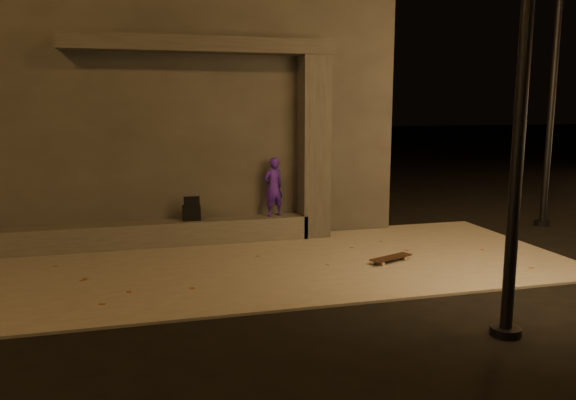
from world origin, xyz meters
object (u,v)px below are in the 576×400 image
object	(u,v)px
backpack	(191,212)
skateboard	(391,258)
skateboarder	(273,187)
column	(314,148)

from	to	relation	value
backpack	skateboard	world-z (taller)	backpack
skateboarder	skateboard	distance (m)	2.88
column	backpack	size ratio (longest dim) A/B	7.50
skateboarder	backpack	world-z (taller)	skateboarder
column	backpack	bearing A→B (deg)	180.00
backpack	skateboard	distance (m)	3.90
skateboarder	backpack	bearing A→B (deg)	-17.81
column	skateboard	xyz separation A→B (m)	(0.68, -2.25, -1.72)
column	backpack	distance (m)	2.74
skateboard	skateboarder	bearing A→B (deg)	101.76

